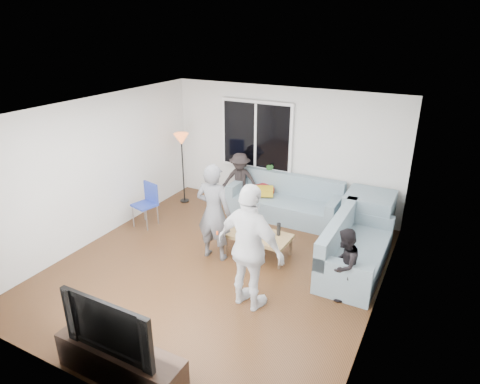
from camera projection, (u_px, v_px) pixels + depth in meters
The scene contains 30 objects.
floor at pixel (218, 268), 6.91m from camera, with size 5.00×5.50×0.04m, color #56351C.
ceiling at pixel (214, 110), 5.91m from camera, with size 5.00×5.50×0.04m, color white.
wall_back at pixel (284, 149), 8.68m from camera, with size 5.00×0.04×2.60m, color silver.
wall_front at pixel (75, 290), 4.14m from camera, with size 5.00×0.04×2.60m, color silver.
wall_left at pixel (96, 170), 7.49m from camera, with size 0.04×5.50×2.60m, color silver.
wall_right at pixel (385, 230), 5.33m from camera, with size 0.04×5.50×2.60m, color silver.
window_frame at pixel (256, 135), 8.77m from camera, with size 1.62×0.06×1.47m, color white.
window_glass at pixel (256, 136), 8.74m from camera, with size 1.50×0.02×1.35m, color black.
window_mullion at pixel (255, 136), 8.73m from camera, with size 0.05×0.03×1.35m, color white.
radiator at pixel (255, 190), 9.21m from camera, with size 1.30×0.12×0.62m, color silver.
potted_plant at pixel (269, 172), 8.85m from camera, with size 0.21×0.17×0.38m, color #285D25.
vase at pixel (246, 172), 9.12m from camera, with size 0.17×0.17×0.17m, color white.
sofa_back_section at pixel (284, 198), 8.50m from camera, with size 2.30×0.85×0.85m, color gray, non-canonical shape.
sofa_right_section at pixel (357, 246), 6.71m from camera, with size 0.85×2.00×0.85m, color gray, non-canonical shape.
sofa_corner at pixel (368, 215), 7.77m from camera, with size 0.85×0.85×0.85m, color gray.
cushion_yellow at pixel (264, 191), 8.64m from camera, with size 0.38×0.32×0.14m, color gold.
cushion_red at pixel (263, 189), 8.73m from camera, with size 0.36×0.30×0.13m, color maroon.
coffee_table at pixel (258, 244), 7.20m from camera, with size 1.10×0.60×0.40m, color #A07E4D.
pitcher at pixel (253, 229), 7.13m from camera, with size 0.17×0.17×0.17m, color maroon.
side_chair at pixel (145, 205), 8.16m from camera, with size 0.40×0.40×0.86m, color #23379B, non-canonical shape.
floor_lamp at pixel (183, 169), 9.12m from camera, with size 0.32×0.32×1.56m, color orange, non-canonical shape.
player_left at pixel (214, 212), 6.89m from camera, with size 0.62×0.40×1.69m, color #55565A.
player_right at pixel (250, 248), 5.64m from camera, with size 1.09×0.45×1.85m, color silver.
spectator_right at pixel (344, 265), 5.93m from camera, with size 0.54×0.42×1.12m, color black.
spectator_back at pixel (240, 181), 8.89m from camera, with size 0.80×0.46×1.23m, color black.
tv_console at pixel (121, 362), 4.69m from camera, with size 1.60×0.40×0.44m, color #312118.
television at pixel (115, 322), 4.47m from camera, with size 1.20×0.16×0.69m, color black.
bottle_a at pixel (245, 221), 7.34m from camera, with size 0.07×0.07×0.21m, color #C4580B.
bottle_b at pixel (250, 229), 7.03m from camera, with size 0.08×0.08×0.25m, color #449F1D.
bottle_e at pixel (279, 229), 7.05m from camera, with size 0.07×0.07×0.22m, color black.
Camera 1 is at (3.06, -5.06, 3.79)m, focal length 31.09 mm.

